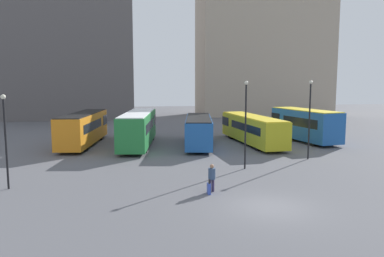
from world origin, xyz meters
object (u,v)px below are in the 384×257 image
bus_0 (84,127)px  lamp_post_1 (246,118)px  bus_4 (305,124)px  bus_3 (252,128)px  bus_1 (138,128)px  lamp_post_0 (5,134)px  traveler (212,175)px  suitcase (209,189)px  lamp_post_2 (310,114)px  bus_2 (199,130)px

bus_0 → lamp_post_1: bearing=-127.6°
bus_4 → bus_3: bearing=85.5°
bus_1 → lamp_post_0: 15.98m
traveler → suitcase: bearing=151.1°
bus_4 → lamp_post_1: (-10.01, -11.27, 1.84)m
bus_3 → lamp_post_2: size_ratio=1.95×
bus_0 → lamp_post_0: 15.66m
bus_3 → lamp_post_0: bearing=121.6°
traveler → suitcase: 0.82m
bus_0 → lamp_post_2: size_ratio=1.86×
bus_3 → bus_4: (5.97, 0.54, 0.27)m
bus_1 → bus_4: 17.33m
bus_1 → lamp_post_0: (-7.80, -13.87, 1.45)m
bus_0 → traveler: size_ratio=7.39×
bus_1 → suitcase: 17.19m
lamp_post_1 → lamp_post_2: size_ratio=0.99×
bus_2 → bus_3: bearing=-76.1°
bus_1 → lamp_post_0: bearing=158.8°
bus_1 → lamp_post_1: size_ratio=1.93×
lamp_post_0 → bus_1: bearing=60.7°
bus_4 → traveler: bearing=130.8°
bus_1 → bus_2: bus_1 is taller
bus_0 → lamp_post_1: (12.64, -12.66, 1.92)m
bus_3 → lamp_post_2: (2.03, -8.27, 2.12)m
bus_0 → lamp_post_2: 21.40m
suitcase → lamp_post_1: size_ratio=0.14×
bus_0 → bus_4: (22.66, -1.39, 0.08)m
bus_4 → suitcase: (-13.83, -16.88, -1.50)m
bus_3 → lamp_post_1: 11.66m
bus_0 → traveler: 20.03m
bus_1 → traveler: (3.76, -16.32, -0.85)m
suitcase → bus_1: bearing=13.3°
bus_1 → bus_3: size_ratio=0.98×
bus_1 → lamp_post_1: 13.46m
bus_4 → lamp_post_0: (-25.13, -13.99, 1.43)m
lamp_post_0 → lamp_post_1: lamp_post_1 is taller
bus_2 → bus_4: (11.51, 0.92, 0.27)m
bus_2 → lamp_post_2: (7.57, -7.88, 2.13)m
bus_2 → lamp_post_0: bearing=143.8°
bus_0 → bus_4: bus_4 is taller
suitcase → bus_4: bearing=-37.8°
lamp_post_1 → lamp_post_2: bearing=22.1°
bus_1 → lamp_post_0: size_ratio=2.20×
traveler → lamp_post_1: size_ratio=0.25×
bus_1 → suitcase: bearing=-160.1°
bus_0 → bus_1: bearing=-98.4°
bus_2 → bus_3: 5.56m
bus_0 → bus_4: size_ratio=1.25×
suitcase → lamp_post_0: (-11.30, 2.89, 2.93)m
bus_3 → traveler: 17.63m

